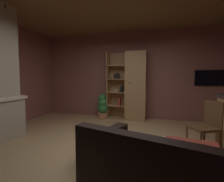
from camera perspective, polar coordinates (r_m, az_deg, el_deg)
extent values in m
cube|color=tan|center=(3.20, -2.06, -19.85)|extent=(6.01, 5.31, 0.02)
cube|color=#8E544C|center=(5.54, 6.44, 5.44)|extent=(6.13, 0.06, 2.80)
cube|color=white|center=(5.56, 3.43, 2.47)|extent=(0.79, 0.01, 0.92)
cube|color=#A87F51|center=(5.23, 8.11, 1.70)|extent=(0.63, 0.38, 2.11)
cube|color=#A87F51|center=(5.52, 2.09, 1.89)|extent=(0.58, 0.02, 2.11)
cube|color=#A87F51|center=(5.42, -1.25, 1.84)|extent=(0.02, 0.38, 2.11)
sphere|color=black|center=(5.05, 6.03, 2.82)|extent=(0.04, 0.04, 0.04)
cube|color=#A87F51|center=(5.50, 1.61, -9.16)|extent=(0.58, 0.38, 0.02)
cube|color=#A87F51|center=(5.42, 1.62, -4.91)|extent=(0.58, 0.38, 0.02)
cube|color=#A87F51|center=(5.36, 1.63, -0.45)|extent=(0.58, 0.38, 0.02)
cube|color=#A87F51|center=(5.34, 1.64, 4.07)|extent=(0.58, 0.38, 0.02)
cube|color=#A87F51|center=(5.36, 1.65, 8.59)|extent=(0.58, 0.38, 0.02)
cube|color=#B22D2D|center=(5.32, 2.67, -3.73)|extent=(0.04, 0.23, 0.23)
cube|color=black|center=(5.26, 3.38, 0.63)|extent=(0.04, 0.23, 0.20)
cube|color=brown|center=(5.27, 2.82, 0.58)|extent=(0.03, 0.23, 0.19)
cube|color=black|center=(5.28, 1.76, 5.20)|extent=(0.03, 0.23, 0.19)
cube|color=black|center=(5.27, 2.07, 5.10)|extent=(0.05, 0.23, 0.17)
cube|color=brown|center=(5.31, 0.69, 5.04)|extent=(0.04, 0.23, 0.16)
sphere|color=beige|center=(5.36, 1.47, 0.08)|extent=(0.10, 0.10, 0.10)
cube|color=black|center=(1.49, 12.14, -22.77)|extent=(1.45, 0.56, 0.42)
cube|color=black|center=(2.19, -2.09, -21.96)|extent=(0.39, 0.87, 0.67)
cube|color=tan|center=(1.78, 21.39, -21.30)|extent=(0.42, 0.37, 0.33)
cube|color=tan|center=(1.86, 10.42, -20.56)|extent=(0.42, 0.30, 0.31)
cube|color=brown|center=(1.84, 1.98, -20.12)|extent=(0.44, 0.38, 0.37)
cube|color=#AD3D2D|center=(1.74, 25.07, -21.96)|extent=(0.43, 0.22, 0.44)
cube|color=tan|center=(1.58, 29.46, -25.38)|extent=(0.48, 0.41, 0.42)
cube|color=brown|center=(2.62, -2.62, -15.06)|extent=(0.63, 0.59, 0.05)
cube|color=brown|center=(2.64, -2.62, -16.39)|extent=(0.56, 0.54, 0.08)
cube|color=brown|center=(2.58, -10.73, -20.94)|extent=(0.07, 0.07, 0.41)
cube|color=brown|center=(2.41, 2.02, -22.80)|extent=(0.07, 0.07, 0.41)
cube|color=brown|center=(3.01, -6.18, -17.05)|extent=(0.07, 0.07, 0.41)
cube|color=brown|center=(2.87, 4.58, -18.19)|extent=(0.07, 0.07, 0.41)
cube|color=#B22D2D|center=(2.53, -1.63, -14.86)|extent=(0.12, 0.09, 0.02)
cube|color=gold|center=(2.65, -1.51, -13.37)|extent=(0.13, 0.10, 0.03)
cube|color=brown|center=(3.31, 28.73, -10.94)|extent=(0.56, 0.56, 0.04)
cube|color=brown|center=(3.38, 31.39, -6.56)|extent=(0.21, 0.38, 0.44)
cylinder|color=brown|center=(3.41, 24.18, -14.38)|extent=(0.04, 0.04, 0.46)
cylinder|color=brown|center=(3.14, 28.11, -16.17)|extent=(0.04, 0.04, 0.46)
cylinder|color=brown|center=(3.62, 28.98, -13.43)|extent=(0.04, 0.04, 0.46)
cylinder|color=brown|center=(3.37, 33.04, -14.95)|extent=(0.04, 0.04, 0.46)
cylinder|color=#B77051|center=(5.48, -3.21, -8.32)|extent=(0.33, 0.33, 0.19)
sphere|color=#2D6B33|center=(5.45, -3.06, -5.79)|extent=(0.37, 0.37, 0.37)
sphere|color=#2D6B33|center=(5.40, -3.23, -4.01)|extent=(0.30, 0.30, 0.30)
sphere|color=#2D6B33|center=(5.40, -3.30, -2.39)|extent=(0.27, 0.27, 0.27)
cube|color=black|center=(5.59, 30.46, 3.89)|extent=(0.81, 0.05, 0.45)
cube|color=black|center=(5.56, 30.53, 3.89)|extent=(0.77, 0.01, 0.41)
cylinder|color=black|center=(4.31, -32.99, 23.10)|extent=(0.07, 0.07, 0.09)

